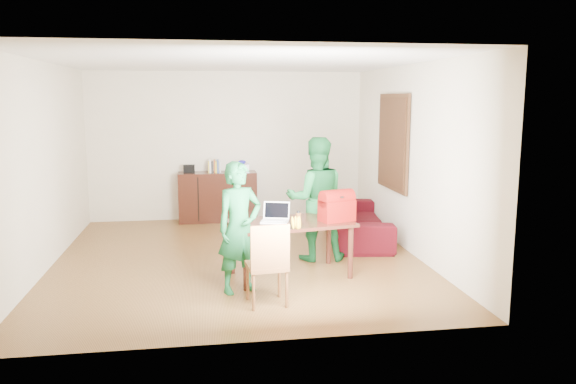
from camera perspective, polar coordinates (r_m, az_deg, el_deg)
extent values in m
cube|color=#4A2E12|center=(7.96, -5.08, -7.10)|extent=(5.00, 5.50, 0.10)
cube|color=white|center=(7.65, -5.40, 13.43)|extent=(5.00, 5.50, 0.10)
cube|color=beige|center=(10.47, -6.20, 4.68)|extent=(5.00, 0.10, 2.70)
cube|color=beige|center=(4.92, -3.19, -0.71)|extent=(5.00, 0.10, 2.70)
cube|color=beige|center=(7.95, -23.93, 2.40)|extent=(0.10, 5.50, 2.70)
cube|color=beige|center=(8.24, 12.78, 3.20)|extent=(0.10, 5.50, 2.70)
cube|color=#3F2614|center=(8.84, 10.62, 5.00)|extent=(0.04, 1.28, 1.48)
cube|color=#472915|center=(8.83, 10.44, 5.00)|extent=(0.01, 1.18, 1.36)
cube|color=black|center=(10.29, -7.15, -0.48)|extent=(1.40, 0.45, 0.90)
cube|color=black|center=(10.21, -10.02, 2.33)|extent=(0.20, 0.14, 0.14)
cube|color=silver|center=(10.23, -4.69, 2.46)|extent=(0.24, 0.22, 0.14)
ellipsoid|color=#1B19A5|center=(10.22, -4.70, 3.05)|extent=(0.14, 0.14, 0.07)
cube|color=black|center=(7.01, 0.25, -3.17)|extent=(1.63, 1.10, 0.04)
cylinder|color=black|center=(6.59, -4.30, -7.19)|extent=(0.07, 0.07, 0.66)
cylinder|color=black|center=(7.04, 6.37, -6.13)|extent=(0.07, 0.07, 0.66)
cylinder|color=black|center=(7.23, -5.71, -5.70)|extent=(0.07, 0.07, 0.66)
cylinder|color=black|center=(7.64, 4.16, -4.84)|extent=(0.07, 0.07, 0.66)
cube|color=brown|center=(6.13, -2.18, -7.53)|extent=(0.46, 0.44, 0.05)
cube|color=brown|center=(5.89, -1.82, -5.64)|extent=(0.42, 0.07, 0.47)
imported|color=#13582C|center=(6.45, -4.95, -3.63)|extent=(0.65, 0.56, 1.52)
imported|color=#155F2A|center=(7.73, 2.85, -0.71)|extent=(0.87, 0.70, 1.71)
cube|color=white|center=(6.96, -1.35, -3.01)|extent=(0.38, 0.31, 0.02)
cube|color=black|center=(6.94, -1.36, -2.04)|extent=(0.34, 0.17, 0.21)
cylinder|color=#552F13|center=(6.68, 1.06, -2.76)|extent=(0.09, 0.09, 0.20)
cube|color=maroon|center=(7.04, 4.98, -1.70)|extent=(0.47, 0.36, 0.31)
imported|color=#380A07|center=(9.03, 6.96, -2.69)|extent=(1.17, 2.31, 0.64)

